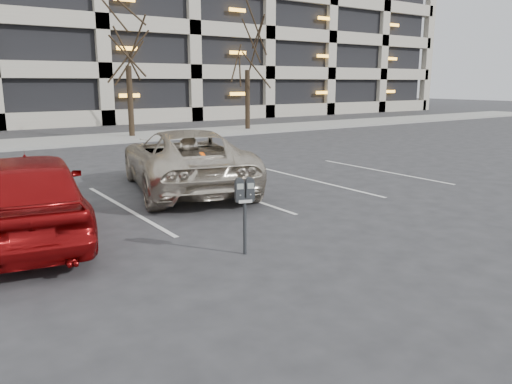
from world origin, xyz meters
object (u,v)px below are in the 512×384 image
tree_c (126,19)px  parking_meter (245,197)px  suv_silver (185,160)px  tree_d (247,32)px  car_red (28,196)px

tree_c → parking_meter: size_ratio=6.31×
parking_meter → suv_silver: 5.32m
tree_d → suv_silver: tree_d is taller
tree_c → car_red: 17.46m
parking_meter → suv_silver: (1.49, 5.11, -0.17)m
tree_d → parking_meter: bearing=-123.8°
tree_c → parking_meter: bearing=-105.3°
tree_c → parking_meter: (-4.86, -17.74, -4.74)m
parking_meter → car_red: car_red is taller
tree_c → suv_silver: size_ratio=1.28×
parking_meter → car_red: size_ratio=0.26×
parking_meter → tree_c: bearing=93.2°
car_red → suv_silver: bearing=-141.7°
tree_c → tree_d: tree_c is taller
tree_c → car_red: (-7.58, -14.95, -4.89)m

